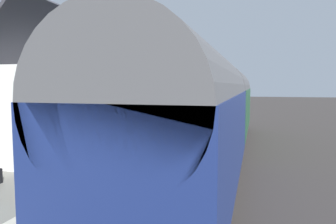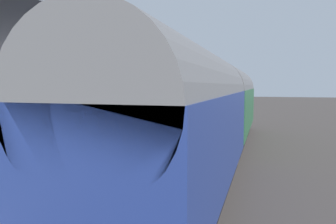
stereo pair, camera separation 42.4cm
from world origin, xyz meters
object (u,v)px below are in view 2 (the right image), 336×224
(bench_near_building, at_px, (180,112))
(tree_mid_background, at_px, (82,46))
(bench_mid_platform, at_px, (163,115))
(tree_far_right, at_px, (44,59))
(station_building, at_px, (58,103))
(bench_by_lamp, at_px, (188,109))
(train, at_px, (213,108))

(bench_near_building, distance_m, tree_mid_background, 9.13)
(bench_mid_platform, height_order, tree_mid_background, tree_mid_background)
(bench_mid_platform, relative_size, tree_far_right, 0.19)
(station_building, xyz_separation_m, bench_mid_platform, (7.62, -1.92, -1.11))
(station_building, bearing_deg, bench_by_lamp, -9.70)
(train, relative_size, station_building, 2.46)
(train, xyz_separation_m, tree_mid_background, (7.44, 11.25, 4.02))
(bench_by_lamp, bearing_deg, tree_mid_background, 108.02)
(bench_mid_platform, bearing_deg, tree_far_right, 66.40)
(bench_mid_platform, height_order, bench_by_lamp, same)
(station_building, relative_size, tree_far_right, 1.11)
(bench_mid_platform, relative_size, bench_by_lamp, 1.00)
(station_building, distance_m, tree_far_right, 17.96)
(train, height_order, bench_near_building, train)
(station_building, relative_size, bench_near_building, 5.97)
(station_building, height_order, tree_far_right, tree_far_right)
(bench_mid_platform, bearing_deg, bench_by_lamp, -3.04)
(bench_by_lamp, relative_size, tree_far_right, 0.19)
(station_building, distance_m, bench_by_lamp, 13.14)
(bench_near_building, relative_size, tree_far_right, 0.19)
(train, relative_size, bench_near_building, 14.70)
(train, distance_m, bench_mid_platform, 6.09)
(train, relative_size, bench_by_lamp, 14.68)
(train, xyz_separation_m, bench_near_building, (7.35, 3.51, -0.82))
(bench_by_lamp, relative_size, tree_mid_background, 0.15)
(bench_near_building, bearing_deg, bench_mid_platform, 173.18)
(bench_mid_platform, bearing_deg, bench_near_building, -6.82)
(train, xyz_separation_m, station_building, (-2.96, 5.76, 0.28))
(bench_by_lamp, bearing_deg, train, -160.33)
(station_building, xyz_separation_m, bench_by_lamp, (12.90, -2.21, -1.11))
(bench_mid_platform, distance_m, bench_by_lamp, 5.29)
(bench_near_building, height_order, tree_far_right, tree_far_right)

